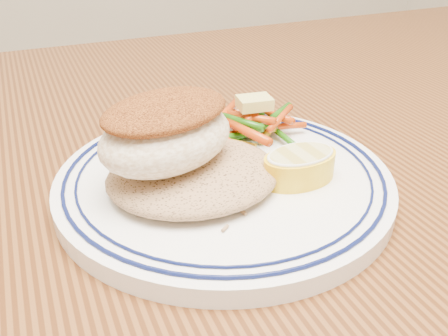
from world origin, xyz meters
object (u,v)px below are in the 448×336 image
at_px(dining_table, 241,241).
at_px(fish_fillet, 166,131).
at_px(lemon_wedge, 300,165).
at_px(vegetable_pile, 245,124).
at_px(rice_pilaf, 193,171).
at_px(plate, 224,179).

bearing_deg(dining_table, fish_fillet, -150.48).
distance_m(dining_table, lemon_wedge, 0.15).
relative_size(fish_fillet, vegetable_pile, 1.17).
xyz_separation_m(dining_table, fish_fillet, (-0.08, -0.05, 0.16)).
xyz_separation_m(dining_table, rice_pilaf, (-0.07, -0.05, 0.12)).
xyz_separation_m(vegetable_pile, lemon_wedge, (0.01, -0.09, -0.00)).
xyz_separation_m(dining_table, vegetable_pile, (0.01, 0.01, 0.13)).
height_order(vegetable_pile, lemon_wedge, vegetable_pile).
distance_m(fish_fillet, vegetable_pile, 0.11).
xyz_separation_m(fish_fillet, vegetable_pile, (0.09, 0.05, -0.03)).
bearing_deg(dining_table, lemon_wedge, -81.82).
distance_m(dining_table, plate, 0.12).
bearing_deg(lemon_wedge, plate, 147.48).
relative_size(plate, fish_fillet, 2.10).
distance_m(rice_pilaf, lemon_wedge, 0.08).
bearing_deg(lemon_wedge, dining_table, 98.18).
bearing_deg(dining_table, plate, -129.51).
distance_m(plate, fish_fillet, 0.07).
height_order(dining_table, lemon_wedge, lemon_wedge).
distance_m(plate, lemon_wedge, 0.06).
xyz_separation_m(plate, vegetable_pile, (0.04, 0.05, 0.02)).
height_order(rice_pilaf, vegetable_pile, vegetable_pile).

